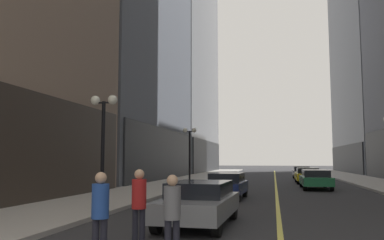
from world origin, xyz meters
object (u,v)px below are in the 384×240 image
(car_grey, at_px, (199,202))
(car_silver, at_px, (301,172))
(pedestrian_in_blue_hoodie, at_px, (100,209))
(car_green, at_px, (315,179))
(car_navy, at_px, (227,185))
(car_yellow, at_px, (307,175))
(pedestrian_in_grey_suit, at_px, (172,211))
(street_lamp_left_far, at_px, (190,143))
(street_lamp_left_near, at_px, (103,126))
(pedestrian_in_red_jacket, at_px, (139,201))

(car_grey, distance_m, car_silver, 31.60)
(car_grey, relative_size, pedestrian_in_blue_hoodie, 2.59)
(car_green, bearing_deg, car_navy, -123.21)
(car_yellow, bearing_deg, car_navy, -109.50)
(car_navy, bearing_deg, car_grey, -89.11)
(pedestrian_in_grey_suit, distance_m, street_lamp_left_far, 22.51)
(car_grey, height_order, street_lamp_left_near, street_lamp_left_near)
(car_silver, height_order, pedestrian_in_red_jacket, pedestrian_in_red_jacket)
(pedestrian_in_red_jacket, bearing_deg, car_navy, 86.41)
(car_navy, relative_size, street_lamp_left_far, 0.92)
(car_silver, bearing_deg, car_yellow, -90.50)
(car_navy, height_order, car_green, same)
(car_green, height_order, pedestrian_in_grey_suit, pedestrian_in_grey_suit)
(pedestrian_in_red_jacket, bearing_deg, pedestrian_in_grey_suit, -48.20)
(car_green, bearing_deg, car_yellow, 90.02)
(street_lamp_left_far, bearing_deg, pedestrian_in_red_jacket, -81.33)
(pedestrian_in_grey_suit, distance_m, pedestrian_in_red_jacket, 1.69)
(car_navy, relative_size, street_lamp_left_near, 0.92)
(car_grey, height_order, pedestrian_in_red_jacket, pedestrian_in_red_jacket)
(pedestrian_in_grey_suit, relative_size, pedestrian_in_red_jacket, 0.96)
(car_green, relative_size, car_silver, 1.16)
(pedestrian_in_grey_suit, height_order, street_lamp_left_near, street_lamp_left_near)
(pedestrian_in_red_jacket, bearing_deg, car_silver, 80.19)
(car_navy, height_order, pedestrian_in_grey_suit, pedestrian_in_grey_suit)
(car_green, bearing_deg, street_lamp_left_near, -122.02)
(car_navy, bearing_deg, pedestrian_in_blue_hoodie, -94.27)
(car_green, height_order, street_lamp_left_near, street_lamp_left_near)
(pedestrian_in_red_jacket, distance_m, street_lamp_left_far, 21.08)
(car_grey, bearing_deg, pedestrian_in_grey_suit, -86.45)
(car_grey, bearing_deg, car_navy, 90.89)
(car_navy, bearing_deg, car_yellow, 70.50)
(car_grey, distance_m, pedestrian_in_blue_hoodie, 4.87)
(car_silver, bearing_deg, street_lamp_left_near, -107.20)
(pedestrian_in_grey_suit, height_order, pedestrian_in_red_jacket, pedestrian_in_red_jacket)
(street_lamp_left_far, bearing_deg, car_grey, -77.13)
(car_grey, height_order, pedestrian_in_blue_hoodie, pedestrian_in_blue_hoodie)
(car_navy, distance_m, pedestrian_in_blue_hoodie, 13.13)
(car_navy, xyz_separation_m, street_lamp_left_far, (-3.88, 9.20, 2.54))
(car_yellow, bearing_deg, pedestrian_in_red_jacket, -102.70)
(car_navy, relative_size, pedestrian_in_grey_suit, 2.40)
(car_grey, xyz_separation_m, pedestrian_in_grey_suit, (0.27, -4.42, 0.27))
(car_yellow, bearing_deg, pedestrian_in_blue_hoodie, -102.50)
(pedestrian_in_blue_hoodie, bearing_deg, pedestrian_in_grey_suit, 12.72)
(street_lamp_left_near, bearing_deg, pedestrian_in_grey_suit, -55.35)
(pedestrian_in_grey_suit, bearing_deg, car_silver, 82.30)
(street_lamp_left_far, bearing_deg, pedestrian_in_blue_hoodie, -82.57)
(car_grey, xyz_separation_m, street_lamp_left_near, (-4.01, 1.78, 2.54))
(car_navy, bearing_deg, car_green, 56.79)
(car_grey, xyz_separation_m, car_yellow, (5.02, 22.89, -0.00))
(car_yellow, relative_size, car_silver, 1.02)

